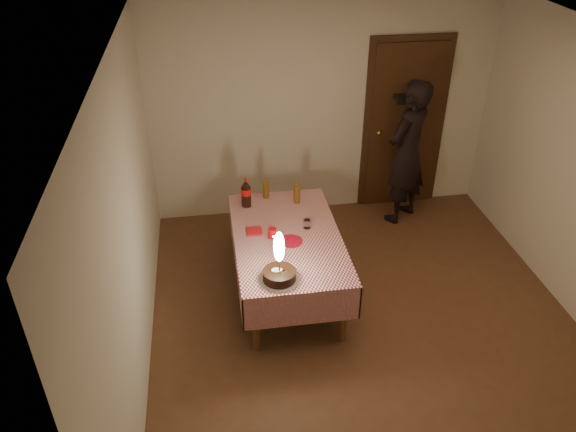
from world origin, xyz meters
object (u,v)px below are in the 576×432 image
object	(u,v)px
cola_bottle	(246,193)
amber_bottle_right	(297,192)
photographer	(407,153)
clear_cup	(307,224)
birthday_cake	(279,269)
red_cup	(272,233)
red_plate	(291,241)
amber_bottle_left	(266,188)
dining_table	(287,244)

from	to	relation	value
cola_bottle	amber_bottle_right	xyz separation A→B (m)	(0.53, -0.01, -0.03)
photographer	clear_cup	bearing A→B (deg)	-141.09
birthday_cake	red_cup	bearing A→B (deg)	88.09
cola_bottle	photographer	distance (m)	2.02
clear_cup	photographer	bearing A→B (deg)	38.91
red_cup	amber_bottle_right	bearing A→B (deg)	61.05
red_cup	cola_bottle	xyz separation A→B (m)	(-0.19, 0.62, 0.10)
cola_bottle	clear_cup	bearing A→B (deg)	-42.90
red_plate	clear_cup	distance (m)	0.28
amber_bottle_right	photographer	xyz separation A→B (m)	(1.40, 0.62, 0.06)
red_plate	cola_bottle	distance (m)	0.81
clear_cup	amber_bottle_right	bearing A→B (deg)	92.07
red_cup	amber_bottle_left	xyz separation A→B (m)	(0.03, 0.75, 0.07)
clear_cup	photographer	distance (m)	1.78
birthday_cake	cola_bottle	xyz separation A→B (m)	(-0.17, 1.27, 0.04)
cola_bottle	amber_bottle_right	distance (m)	0.53
dining_table	clear_cup	distance (m)	0.28
clear_cup	cola_bottle	size ratio (longest dim) A/B	0.28
amber_bottle_left	amber_bottle_right	xyz separation A→B (m)	(0.31, -0.14, 0.00)
red_cup	red_plate	bearing A→B (deg)	-29.64
dining_table	cola_bottle	size ratio (longest dim) A/B	5.42
cola_bottle	amber_bottle_left	distance (m)	0.26
dining_table	amber_bottle_left	xyz separation A→B (m)	(-0.11, 0.75, 0.21)
red_plate	photographer	size ratio (longest dim) A/B	0.13
cola_bottle	amber_bottle_right	world-z (taller)	cola_bottle
red_plate	photographer	xyz separation A→B (m)	(1.57, 1.32, 0.18)
red_plate	amber_bottle_right	distance (m)	0.74
birthday_cake	amber_bottle_left	bearing A→B (deg)	87.80
red_cup	photographer	size ratio (longest dim) A/B	0.06
clear_cup	amber_bottle_right	size ratio (longest dim) A/B	0.35
dining_table	red_plate	size ratio (longest dim) A/B	7.82
birthday_cake	amber_bottle_right	world-z (taller)	birthday_cake
red_plate	amber_bottle_right	size ratio (longest dim) A/B	0.86
dining_table	amber_bottle_right	xyz separation A→B (m)	(0.19, 0.61, 0.21)
birthday_cake	photographer	distance (m)	2.57
dining_table	clear_cup	bearing A→B (deg)	27.57
clear_cup	amber_bottle_left	world-z (taller)	amber_bottle_left
amber_bottle_left	amber_bottle_right	world-z (taller)	same
red_plate	cola_bottle	world-z (taller)	cola_bottle
birthday_cake	amber_bottle_left	xyz separation A→B (m)	(0.05, 1.40, 0.00)
red_cup	cola_bottle	bearing A→B (deg)	106.98
birthday_cake	amber_bottle_right	distance (m)	1.31
birthday_cake	red_plate	size ratio (longest dim) A/B	2.21
clear_cup	red_cup	bearing A→B (deg)	-162.35
red_cup	clear_cup	distance (m)	0.37
clear_cup	photographer	world-z (taller)	photographer
red_plate	dining_table	bearing A→B (deg)	103.03
birthday_cake	red_cup	size ratio (longest dim) A/B	4.87
birthday_cake	amber_bottle_left	world-z (taller)	birthday_cake
red_plate	red_cup	size ratio (longest dim) A/B	2.20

